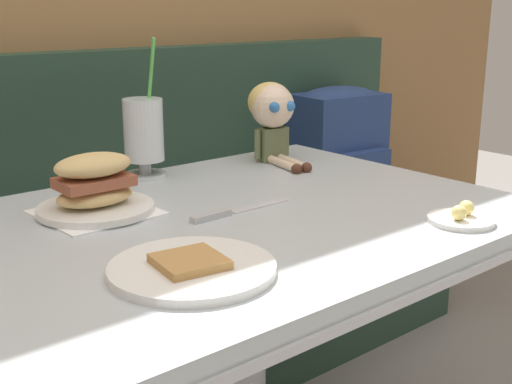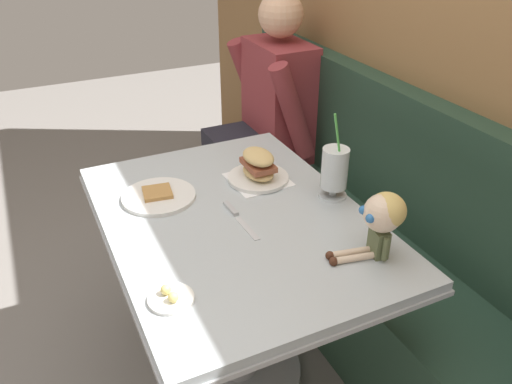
# 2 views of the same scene
# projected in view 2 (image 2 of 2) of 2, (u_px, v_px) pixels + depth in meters

# --- Properties ---
(wood_panel_wall) EXTENTS (4.40, 0.08, 2.40)m
(wood_panel_wall) POSITION_uv_depth(u_px,v_px,m) (467.00, 43.00, 1.78)
(wood_panel_wall) COLOR olive
(wood_panel_wall) RESTS_ON ground
(booth_bench) EXTENTS (2.60, 0.48, 1.00)m
(booth_bench) POSITION_uv_depth(u_px,v_px,m) (379.00, 266.00, 2.12)
(booth_bench) COLOR #233D2D
(booth_bench) RESTS_ON ground
(diner_table) EXTENTS (1.11, 0.81, 0.74)m
(diner_table) POSITION_uv_depth(u_px,v_px,m) (237.00, 265.00, 1.78)
(diner_table) COLOR #B2BCC1
(diner_table) RESTS_ON ground
(toast_plate) EXTENTS (0.25, 0.25, 0.03)m
(toast_plate) POSITION_uv_depth(u_px,v_px,m) (159.00, 196.00, 1.78)
(toast_plate) COLOR white
(toast_plate) RESTS_ON diner_table
(milkshake_glass) EXTENTS (0.10, 0.10, 0.31)m
(milkshake_glass) POSITION_uv_depth(u_px,v_px,m) (335.00, 171.00, 1.74)
(milkshake_glass) COLOR silver
(milkshake_glass) RESTS_ON diner_table
(sandwich_plate) EXTENTS (0.22, 0.22, 0.12)m
(sandwich_plate) POSITION_uv_depth(u_px,v_px,m) (258.00, 169.00, 1.87)
(sandwich_plate) COLOR white
(sandwich_plate) RESTS_ON diner_table
(butter_saucer) EXTENTS (0.12, 0.12, 0.04)m
(butter_saucer) POSITION_uv_depth(u_px,v_px,m) (171.00, 298.00, 1.33)
(butter_saucer) COLOR white
(butter_saucer) RESTS_ON diner_table
(butter_knife) EXTENTS (0.24, 0.03, 0.01)m
(butter_knife) POSITION_uv_depth(u_px,v_px,m) (235.00, 214.00, 1.69)
(butter_knife) COLOR silver
(butter_knife) RESTS_ON diner_table
(seated_doll) EXTENTS (0.13, 0.23, 0.20)m
(seated_doll) POSITION_uv_depth(u_px,v_px,m) (382.00, 216.00, 1.44)
(seated_doll) COLOR #5B6642
(seated_doll) RESTS_ON diner_table
(diner_patron) EXTENTS (0.55, 0.48, 0.81)m
(diner_patron) POSITION_uv_depth(u_px,v_px,m) (272.00, 101.00, 2.58)
(diner_patron) COLOR maroon
(diner_patron) RESTS_ON booth_bench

